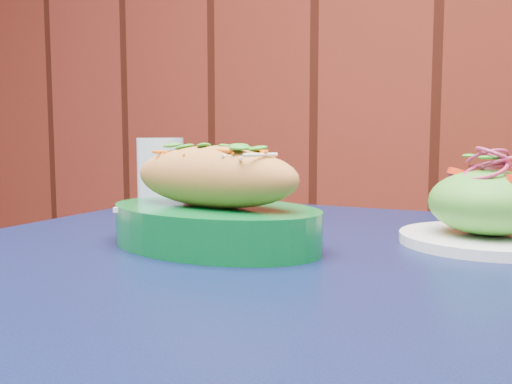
% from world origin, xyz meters
% --- Properties ---
extents(cafe_table, '(0.81, 0.81, 0.75)m').
position_xyz_m(cafe_table, '(0.01, 1.72, 0.66)').
color(cafe_table, black).
rests_on(cafe_table, ground).
extents(banh_mi_basket, '(0.29, 0.22, 0.12)m').
position_xyz_m(banh_mi_basket, '(-0.06, 1.71, 0.80)').
color(banh_mi_basket, '#065E24').
rests_on(banh_mi_basket, cafe_table).
extents(salad_plate, '(0.20, 0.20, 0.11)m').
position_xyz_m(salad_plate, '(0.22, 1.86, 0.79)').
color(salad_plate, white).
rests_on(salad_plate, cafe_table).
extents(water_glass, '(0.08, 0.08, 0.12)m').
position_xyz_m(water_glass, '(-0.28, 1.92, 0.81)').
color(water_glass, silver).
rests_on(water_glass, cafe_table).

